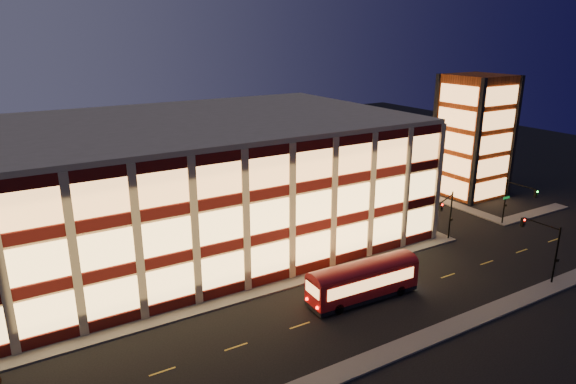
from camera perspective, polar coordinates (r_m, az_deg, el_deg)
ground at (r=50.48m, az=-0.44°, el=-10.89°), size 200.00×200.00×0.00m
sidewalk_office_south at (r=49.95m, az=-4.06°, el=-11.16°), size 54.00×2.00×0.15m
sidewalk_office_east at (r=75.52m, az=8.01°, el=-1.16°), size 2.00×30.00×0.15m
sidewalk_tower_south at (r=77.67m, az=25.44°, el=-2.22°), size 14.00×2.00×0.15m
sidewalk_tower_west at (r=82.63m, az=13.96°, el=0.12°), size 2.00×30.00×0.15m
sidewalk_near at (r=41.47m, az=9.25°, el=-17.98°), size 100.00×2.00×0.15m
office_building at (r=60.90m, az=-11.00°, el=1.19°), size 50.45×30.45×14.50m
stair_tower at (r=81.61m, az=19.90°, el=5.84°), size 8.60×8.60×18.00m
traffic_signal_far at (r=62.33m, az=17.28°, el=-1.94°), size 3.79×1.87×6.00m
traffic_signal_right at (r=70.43m, az=23.98°, el=-0.48°), size 1.20×4.37×6.00m
traffic_signal_near at (r=57.11m, az=26.55°, el=-4.81°), size 0.32×4.45×6.00m
trolley_bus at (r=48.66m, az=8.35°, el=-9.50°), size 11.07×3.27×3.71m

